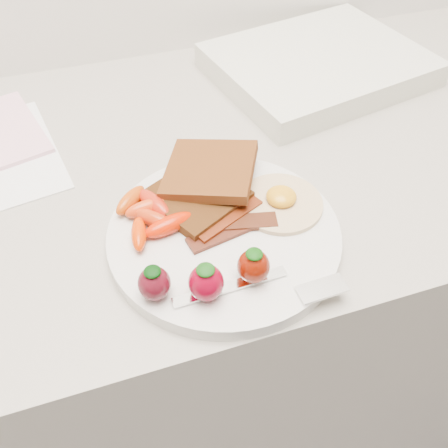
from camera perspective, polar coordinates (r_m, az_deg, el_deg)
name	(u,v)px	position (r m, az deg, el deg)	size (l,w,h in m)	color
counter	(191,331)	(1.04, -3.82, -12.11)	(2.00, 0.60, 0.90)	gray
plate	(224,235)	(0.58, 0.00, -1.28)	(0.27, 0.27, 0.02)	silver
toast_lower	(197,197)	(0.60, -3.15, 3.10)	(0.10, 0.10, 0.01)	black
toast_upper	(210,170)	(0.62, -1.62, 6.18)	(0.11, 0.11, 0.01)	#3C2509
fried_egg	(280,201)	(0.60, 6.47, 2.59)	(0.13, 0.13, 0.02)	beige
bacon_strips	(230,224)	(0.58, 0.71, 0.03)	(0.11, 0.07, 0.01)	black
baby_carrots	(150,215)	(0.58, -8.46, 1.07)	(0.09, 0.11, 0.02)	red
strawberries	(206,277)	(0.51, -2.07, -6.07)	(0.14, 0.05, 0.04)	#4B0A15
fork	(272,287)	(0.52, 5.50, -7.23)	(0.18, 0.05, 0.00)	white
appliance	(318,65)	(0.88, 10.72, 17.44)	(0.33, 0.26, 0.04)	silver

